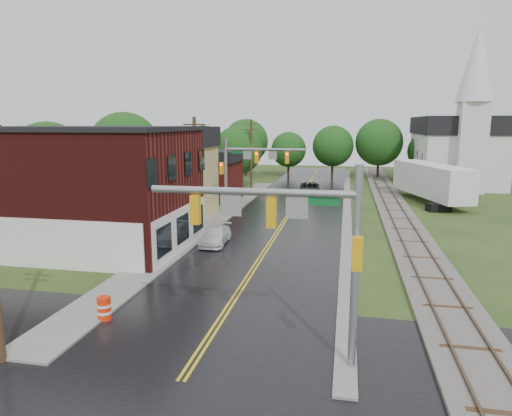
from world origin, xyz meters
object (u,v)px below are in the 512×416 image
(church, at_px, (458,143))
(utility_pole_b, at_px, (195,171))
(pickup_white, at_px, (215,236))
(brick_building, at_px, (84,188))
(suv_dark, at_px, (310,189))
(construction_barrel, at_px, (104,309))
(traffic_signal_far, at_px, (249,163))
(tree_left_a, at_px, (50,163))
(utility_pole_c, at_px, (251,153))
(traffic_signal_near, at_px, (293,229))
(tree_left_c, at_px, (188,156))
(semi_trailer, at_px, (431,180))
(tree_left_e, at_px, (239,151))
(tree_left_b, at_px, (126,150))

(church, relative_size, utility_pole_b, 2.22)
(pickup_white, bearing_deg, brick_building, -167.52)
(suv_dark, distance_m, construction_barrel, 38.02)
(brick_building, height_order, traffic_signal_far, brick_building)
(utility_pole_b, xyz_separation_m, tree_left_a, (-13.05, -0.10, 0.39))
(brick_building, xyz_separation_m, church, (32.48, 38.74, 1.68))
(pickup_white, height_order, construction_barrel, pickup_white)
(utility_pole_c, relative_size, pickup_white, 2.15)
(construction_barrel, bearing_deg, traffic_signal_near, -13.28)
(utility_pole_c, xyz_separation_m, suv_dark, (7.75, -2.45, -3.99))
(traffic_signal_near, distance_m, tree_left_c, 41.67)
(semi_trailer, distance_m, construction_barrel, 39.34)
(tree_left_a, relative_size, tree_left_e, 1.06)
(tree_left_a, relative_size, tree_left_c, 1.13)
(utility_pole_c, bearing_deg, construction_barrel, -87.42)
(traffic_signal_far, xyz_separation_m, tree_left_e, (-5.38, 18.90, -0.16))
(utility_pole_c, height_order, construction_barrel, utility_pole_c)
(construction_barrel, bearing_deg, semi_trailer, 60.80)
(traffic_signal_near, xyz_separation_m, semi_trailer, (10.70, 36.30, -2.52))
(church, xyz_separation_m, suv_dark, (-19.05, -12.19, -5.11))
(utility_pole_b, xyz_separation_m, utility_pole_c, (0.00, 22.00, 0.00))
(church, xyz_separation_m, tree_left_b, (-37.85, -21.84, -0.12))
(tree_left_b, relative_size, suv_dark, 1.86)
(tree_left_a, height_order, construction_barrel, tree_left_a)
(tree_left_b, bearing_deg, utility_pole_c, 47.61)
(semi_trailer, bearing_deg, tree_left_e, 161.74)
(traffic_signal_far, relative_size, construction_barrel, 6.96)
(traffic_signal_near, xyz_separation_m, suv_dark, (-2.52, 39.55, -4.24))
(church, relative_size, tree_left_a, 2.31)
(church, relative_size, pickup_white, 4.78)
(brick_building, xyz_separation_m, tree_left_b, (-5.36, 16.90, 1.57))
(tree_left_b, relative_size, semi_trailer, 0.70)
(brick_building, distance_m, traffic_signal_near, 20.60)
(suv_dark, bearing_deg, traffic_signal_far, -112.17)
(tree_left_a, bearing_deg, tree_left_c, 71.57)
(suv_dark, height_order, construction_barrel, suv_dark)
(brick_building, bearing_deg, church, 50.02)
(church, distance_m, tree_left_a, 51.01)
(church, relative_size, semi_trailer, 1.45)
(brick_building, relative_size, traffic_signal_near, 1.95)
(traffic_signal_near, xyz_separation_m, tree_left_b, (-21.32, 29.90, 0.75))
(pickup_white, relative_size, construction_barrel, 3.97)
(church, height_order, utility_pole_b, church)
(brick_building, distance_m, tree_left_b, 17.80)
(tree_left_a, relative_size, pickup_white, 2.07)
(tree_left_c, bearing_deg, traffic_signal_near, -65.44)
(semi_trailer, height_order, construction_barrel, semi_trailer)
(traffic_signal_far, relative_size, tree_left_c, 0.96)
(suv_dark, bearing_deg, semi_trailer, -19.06)
(tree_left_a, height_order, semi_trailer, tree_left_a)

